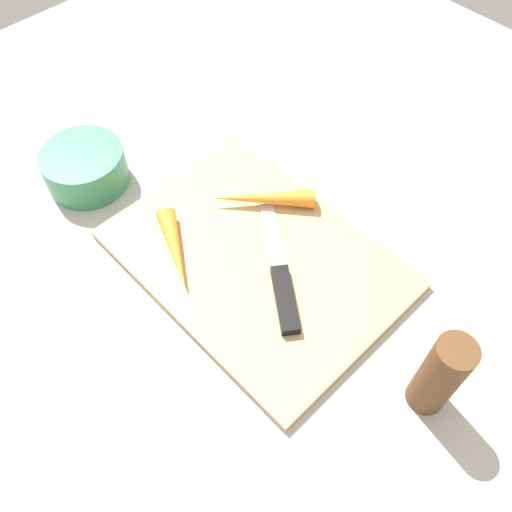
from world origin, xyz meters
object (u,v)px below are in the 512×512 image
carrot_long (263,198)px  small_bowl (85,168)px  cutting_board (256,259)px  knife (283,290)px  carrot_short (175,249)px  pepper_grinder (440,376)px

carrot_long → small_bowl: 0.26m
cutting_board → knife: knife is taller
cutting_board → small_bowl: (-0.27, -0.08, 0.02)m
cutting_board → carrot_short: bearing=-134.6°
cutting_board → knife: size_ratio=2.08×
pepper_grinder → small_bowl: bearing=-170.9°
cutting_board → carrot_short: 0.10m
cutting_board → carrot_short: size_ratio=3.00×
knife → carrot_long: (-0.12, 0.08, 0.01)m
carrot_short → knife: bearing=50.9°
knife → carrot_long: size_ratio=1.24×
carrot_short → carrot_long: (0.02, 0.14, 0.00)m
small_bowl → cutting_board: bearing=15.8°
cutting_board → knife: 0.06m
cutting_board → pepper_grinder: (0.26, 0.01, 0.06)m
small_bowl → pepper_grinder: pepper_grinder is taller
cutting_board → pepper_grinder: 0.26m
small_bowl → carrot_long: bearing=33.7°
carrot_long → pepper_grinder: bearing=123.5°
cutting_board → pepper_grinder: size_ratio=2.92×
cutting_board → pepper_grinder: pepper_grinder is taller
carrot_long → pepper_grinder: (0.31, -0.06, 0.04)m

